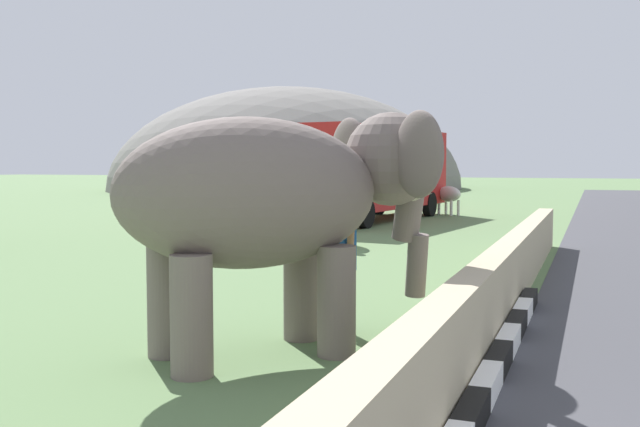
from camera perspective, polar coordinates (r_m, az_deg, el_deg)
The scene contains 9 objects.
barrier_parapet at distance 6.31m, azimuth 9.21°, elevation -11.59°, with size 28.00×0.36×1.00m, color tan.
elephant at distance 8.32m, azimuth -3.10°, elevation 1.42°, with size 3.89×3.76×2.82m.
person_handler at distance 9.44m, azimuth 1.69°, elevation -3.72°, with size 0.53×0.51×1.66m.
bus_red at distance 27.80m, azimuth 4.16°, elevation 3.73°, with size 10.13×3.78×3.50m.
bus_orange at distance 39.81m, azimuth 2.97°, elevation 3.79°, with size 8.90×3.82×3.50m.
cow_near at distance 19.16m, azimuth 1.72°, elevation 0.01°, with size 1.91×1.09×1.23m.
cow_mid at distance 19.43m, azimuth -4.00°, elevation 0.06°, with size 1.89×1.15×1.23m.
cow_far at distance 31.27m, azimuth 10.01°, elevation 1.48°, with size 1.62×1.64×1.23m.
hill_east at distance 64.05m, azimuth -2.11°, elevation 1.99°, with size 36.18×28.94×17.46m.
Camera 1 is at (-3.96, 2.67, 2.19)m, focal length 40.81 mm.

